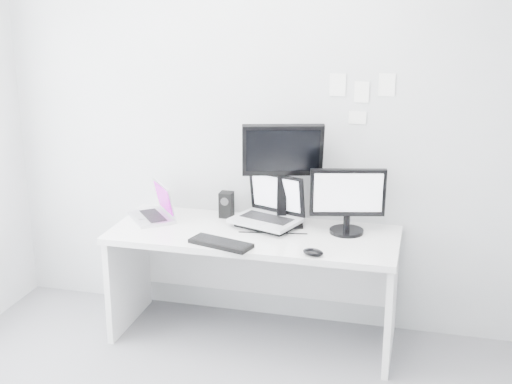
# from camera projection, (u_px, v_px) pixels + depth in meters

# --- Properties ---
(back_wall) EXTENTS (3.60, 0.00, 3.60)m
(back_wall) POSITION_uv_depth(u_px,v_px,m) (267.00, 124.00, 4.48)
(back_wall) COLOR silver
(back_wall) RESTS_ON ground
(desk) EXTENTS (1.80, 0.70, 0.73)m
(desk) POSITION_uv_depth(u_px,v_px,m) (254.00, 286.00, 4.45)
(desk) COLOR silver
(desk) RESTS_ON ground
(macbook) EXTENTS (0.40, 0.42, 0.25)m
(macbook) POSITION_uv_depth(u_px,v_px,m) (150.00, 201.00, 4.54)
(macbook) COLOR #BCBBC1
(macbook) RESTS_ON desk
(speaker) EXTENTS (0.10, 0.10, 0.17)m
(speaker) POSITION_uv_depth(u_px,v_px,m) (226.00, 205.00, 4.60)
(speaker) COLOR black
(speaker) RESTS_ON desk
(dell_laptop) EXTENTS (0.49, 0.43, 0.34)m
(dell_laptop) POSITION_uv_depth(u_px,v_px,m) (265.00, 202.00, 4.38)
(dell_laptop) COLOR #B3B6BC
(dell_laptop) RESTS_ON desk
(rear_monitor) EXTENTS (0.54, 0.31, 0.69)m
(rear_monitor) POSITION_uv_depth(u_px,v_px,m) (282.00, 173.00, 4.38)
(rear_monitor) COLOR black
(rear_monitor) RESTS_ON desk
(samsung_monitor) EXTENTS (0.50, 0.32, 0.43)m
(samsung_monitor) POSITION_uv_depth(u_px,v_px,m) (348.00, 200.00, 4.27)
(samsung_monitor) COLOR black
(samsung_monitor) RESTS_ON desk
(keyboard) EXTENTS (0.41, 0.24, 0.03)m
(keyboard) POSITION_uv_depth(u_px,v_px,m) (221.00, 243.00, 4.12)
(keyboard) COLOR black
(keyboard) RESTS_ON desk
(mouse) EXTENTS (0.14, 0.11, 0.04)m
(mouse) POSITION_uv_depth(u_px,v_px,m) (313.00, 252.00, 3.96)
(mouse) COLOR black
(mouse) RESTS_ON desk
(wall_note_0) EXTENTS (0.10, 0.00, 0.14)m
(wall_note_0) POSITION_uv_depth(u_px,v_px,m) (338.00, 85.00, 4.29)
(wall_note_0) COLOR white
(wall_note_0) RESTS_ON back_wall
(wall_note_1) EXTENTS (0.09, 0.00, 0.13)m
(wall_note_1) POSITION_uv_depth(u_px,v_px,m) (362.00, 92.00, 4.27)
(wall_note_1) COLOR white
(wall_note_1) RESTS_ON back_wall
(wall_note_2) EXTENTS (0.10, 0.00, 0.14)m
(wall_note_2) POSITION_uv_depth(u_px,v_px,m) (387.00, 85.00, 4.22)
(wall_note_2) COLOR white
(wall_note_2) RESTS_ON back_wall
(wall_note_3) EXTENTS (0.11, 0.00, 0.08)m
(wall_note_3) POSITION_uv_depth(u_px,v_px,m) (357.00, 118.00, 4.32)
(wall_note_3) COLOR white
(wall_note_3) RESTS_ON back_wall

